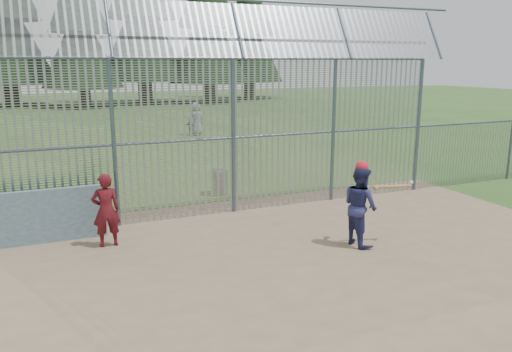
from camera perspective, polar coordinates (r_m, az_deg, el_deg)
name	(u,v)px	position (r m, az deg, el deg)	size (l,w,h in m)	color
ground	(294,258)	(10.34, 4.39, -9.34)	(120.00, 120.00, 0.00)	#2D511E
dirt_infield	(306,267)	(9.93, 5.73, -10.27)	(14.00, 10.00, 0.02)	#756047
dugout_wall	(46,216)	(11.85, -22.84, -4.25)	(2.50, 0.12, 1.20)	#38566B
batter	(360,206)	(10.97, 11.82, -3.36)	(0.84, 0.66, 1.73)	navy
onlooker	(106,210)	(11.13, -16.77, -3.76)	(0.58, 0.38, 1.60)	maroon
bg_kid_standing	(196,119)	(27.61, -6.85, 6.50)	(0.86, 0.56, 1.76)	slate
bg_kid_seated	(191,127)	(27.43, -7.48, 5.59)	(0.56, 0.23, 0.95)	slate
batting_gear	(368,171)	(10.84, 12.69, 0.55)	(1.26, 0.51, 0.64)	red
trash_can	(219,182)	(15.06, -4.21, -0.68)	(0.56, 0.56, 0.82)	gray
backstop_fence	(297,121)	(13.54, 4.72, 6.29)	(20.09, 0.81, 5.30)	#47566B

